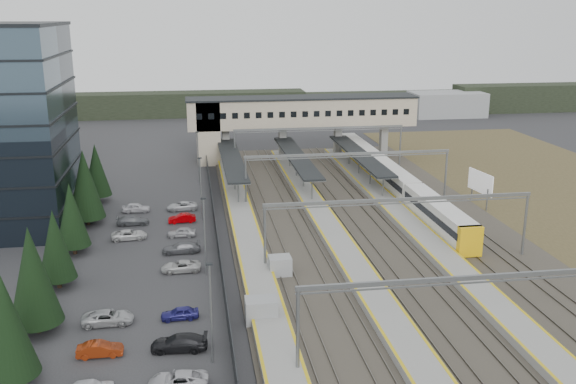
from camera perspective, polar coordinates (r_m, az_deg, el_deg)
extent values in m
plane|color=#2B2B2D|center=(73.54, -1.22, -4.56)|extent=(220.00, 220.00, 0.00)
cylinder|color=black|center=(50.90, -23.21, -14.98)|extent=(0.44, 0.44, 1.20)
cone|color=black|center=(49.00, -23.74, -10.78)|extent=(3.90, 3.90, 7.50)
cylinder|color=black|center=(57.74, -21.30, -11.00)|extent=(0.44, 0.44, 1.20)
cone|color=black|center=(55.94, -21.76, -6.86)|extent=(4.26, 4.26, 8.20)
cylinder|color=black|center=(65.74, -19.68, -7.51)|extent=(0.44, 0.44, 1.20)
cone|color=black|center=(64.39, -19.99, -4.40)|extent=(3.54, 3.54, 6.80)
cylinder|color=black|center=(73.97, -18.43, -4.79)|extent=(0.44, 0.44, 1.20)
cone|color=black|center=(72.74, -18.70, -1.91)|extent=(3.64, 3.64, 7.00)
cylinder|color=black|center=(83.30, -17.35, -2.40)|extent=(0.44, 0.44, 1.20)
cone|color=black|center=(82.03, -17.61, 0.69)|extent=(4.42, 4.42, 8.50)
cylinder|color=black|center=(92.77, -16.48, -0.49)|extent=(0.44, 0.44, 1.20)
cone|color=black|center=(91.78, -16.68, 1.90)|extent=(3.74, 3.74, 7.20)
imported|color=maroon|center=(52.62, -16.38, -13.26)|extent=(3.51, 1.27, 1.15)
imported|color=#ABACAF|center=(57.27, -15.71, -10.69)|extent=(4.34, 2.05, 1.20)
imported|color=silver|center=(76.76, -13.93, -3.71)|extent=(4.21, 2.21, 1.13)
imported|color=#53565A|center=(81.76, -13.62, -2.47)|extent=(3.98, 1.64, 1.15)
imported|color=silver|center=(86.79, -13.35, -1.36)|extent=(3.69, 1.59, 1.24)
imported|color=#BDBBC1|center=(47.50, -9.73, -16.18)|extent=(4.37, 2.25, 1.18)
imported|color=black|center=(52.06, -9.66, -13.06)|extent=(4.57, 2.20, 1.28)
imported|color=navy|center=(56.81, -9.60, -10.57)|extent=(3.29, 1.44, 1.10)
imported|color=#B2B2B2|center=(66.48, -9.51, -6.54)|extent=(4.05, 1.89, 1.12)
imported|color=#55575B|center=(71.40, -9.47, -4.90)|extent=(4.26, 1.90, 1.21)
imported|color=#A4A3A8|center=(76.40, -9.44, -3.53)|extent=(3.42, 1.54, 1.14)
imported|color=#A50004|center=(81.43, -9.41, -2.32)|extent=(3.51, 1.50, 1.12)
imported|color=silver|center=(86.49, -9.39, -1.24)|extent=(4.15, 2.17, 1.12)
cylinder|color=slate|center=(48.45, -6.87, -10.76)|extent=(0.16, 0.16, 8.00)
cube|color=black|center=(46.81, -7.03, -6.38)|extent=(0.50, 0.25, 0.15)
cylinder|color=slate|center=(64.12, -7.42, -4.00)|extent=(0.16, 0.16, 8.00)
cube|color=black|center=(62.89, -7.55, -0.57)|extent=(0.50, 0.25, 0.15)
cylinder|color=slate|center=(81.30, -7.76, 0.25)|extent=(0.16, 0.16, 8.00)
cube|color=black|center=(80.33, -7.86, 3.00)|extent=(0.50, 0.25, 0.15)
cylinder|color=slate|center=(98.77, -7.98, 3.02)|extent=(0.16, 0.16, 8.00)
cube|color=black|center=(97.97, -8.07, 5.30)|extent=(0.50, 0.25, 0.15)
cube|color=#26282B|center=(77.42, -6.49, -2.82)|extent=(0.08, 90.00, 2.00)
cube|color=#929496|center=(55.16, -2.40, -10.54)|extent=(2.70, 1.99, 2.24)
cube|color=#929496|center=(64.37, -0.74, -6.63)|extent=(2.28, 1.92, 2.05)
cube|color=#3E3A31|center=(80.42, 6.83, -2.79)|extent=(34.00, 90.00, 0.20)
cube|color=#59544C|center=(78.04, -2.22, -3.13)|extent=(0.08, 90.00, 0.14)
cube|color=#59544C|center=(78.20, -1.17, -3.08)|extent=(0.08, 90.00, 0.14)
cube|color=#59544C|center=(78.56, 0.68, -2.99)|extent=(0.08, 90.00, 0.14)
cube|color=#59544C|center=(78.79, 1.71, -2.94)|extent=(0.08, 90.00, 0.14)
cube|color=#59544C|center=(79.71, 4.95, -2.77)|extent=(0.08, 90.00, 0.14)
cube|color=#59544C|center=(80.05, 5.95, -2.72)|extent=(0.08, 90.00, 0.14)
cube|color=#59544C|center=(80.71, 7.71, -2.62)|extent=(0.08, 90.00, 0.14)
cube|color=#59544C|center=(81.12, 8.69, -2.57)|extent=(0.08, 90.00, 0.14)
cube|color=#59544C|center=(82.56, 11.71, -2.39)|extent=(0.08, 90.00, 0.14)
cube|color=#59544C|center=(83.06, 12.65, -2.34)|extent=(0.08, 90.00, 0.14)
cube|color=#59544C|center=(84.01, 14.28, -2.24)|extent=(0.08, 90.00, 0.14)
cube|color=#59544C|center=(84.57, 15.18, -2.18)|extent=(0.08, 90.00, 0.14)
cube|color=gray|center=(77.78, -3.90, -3.09)|extent=(3.20, 82.00, 0.90)
cube|color=gold|center=(77.53, -4.97, -2.82)|extent=(0.25, 82.00, 0.02)
cube|color=gold|center=(77.75, -2.84, -2.72)|extent=(0.25, 82.00, 0.02)
cube|color=gray|center=(79.16, 3.34, -2.74)|extent=(3.20, 82.00, 0.90)
cube|color=gold|center=(78.74, 2.31, -2.48)|extent=(0.25, 82.00, 0.02)
cube|color=gold|center=(79.32, 4.37, -2.37)|extent=(0.25, 82.00, 0.02)
cube|color=gray|center=(81.76, 10.22, -2.37)|extent=(3.20, 82.00, 0.90)
cube|color=gold|center=(81.17, 9.27, -2.11)|extent=(0.25, 82.00, 0.02)
cube|color=gold|center=(82.09, 11.20, -2.01)|extent=(0.25, 82.00, 0.02)
cube|color=black|center=(97.96, -5.04, 3.00)|extent=(3.00, 30.00, 0.25)
cube|color=slate|center=(98.00, -5.04, 2.92)|extent=(3.10, 30.00, 0.12)
cylinder|color=slate|center=(85.77, -4.44, 0.07)|extent=(0.20, 0.20, 3.10)
cylinder|color=slate|center=(92.04, -4.75, 1.15)|extent=(0.20, 0.20, 3.10)
cylinder|color=slate|center=(98.33, -5.02, 2.09)|extent=(0.20, 0.20, 3.10)
cylinder|color=slate|center=(104.64, -5.26, 2.92)|extent=(0.20, 0.20, 3.10)
cylinder|color=slate|center=(110.98, -5.47, 3.66)|extent=(0.20, 0.20, 3.10)
cube|color=black|center=(99.07, 0.75, 3.21)|extent=(3.00, 30.00, 0.25)
cube|color=slate|center=(99.10, 0.75, 3.12)|extent=(3.10, 30.00, 0.12)
cylinder|color=slate|center=(87.03, 2.14, 0.34)|extent=(0.20, 0.20, 3.10)
cylinder|color=slate|center=(93.21, 1.40, 1.39)|extent=(0.20, 0.20, 3.10)
cylinder|color=slate|center=(99.43, 0.74, 2.31)|extent=(0.20, 0.20, 3.10)
cylinder|color=slate|center=(105.68, 0.17, 3.12)|extent=(0.20, 0.20, 3.10)
cylinder|color=slate|center=(111.96, -0.35, 3.84)|extent=(0.20, 0.20, 3.10)
cube|color=black|center=(101.15, 6.35, 3.37)|extent=(3.00, 30.00, 0.25)
cube|color=slate|center=(101.18, 6.35, 3.29)|extent=(3.10, 30.00, 0.12)
cylinder|color=slate|center=(89.40, 8.45, 0.59)|extent=(0.20, 0.20, 3.10)
cylinder|color=slate|center=(95.42, 7.32, 1.60)|extent=(0.20, 0.20, 3.10)
cylinder|color=slate|center=(101.50, 6.33, 2.49)|extent=(0.20, 0.20, 3.10)
cylinder|color=slate|center=(107.63, 5.44, 3.28)|extent=(0.20, 0.20, 3.10)
cylinder|color=slate|center=(113.81, 4.65, 3.98)|extent=(0.20, 0.20, 3.10)
cube|color=tan|center=(113.36, 1.27, 7.12)|extent=(40.00, 6.00, 5.00)
cube|color=black|center=(113.00, 1.27, 8.40)|extent=(40.40, 6.40, 0.30)
cube|color=tan|center=(112.23, -7.11, 5.36)|extent=(4.00, 6.00, 11.00)
cube|color=black|center=(108.70, -7.91, 6.65)|extent=(1.00, 0.06, 1.00)
cube|color=black|center=(108.74, -6.85, 6.69)|extent=(1.00, 0.06, 1.00)
cube|color=black|center=(108.82, -5.79, 6.73)|extent=(1.00, 0.06, 1.00)
cube|color=black|center=(108.94, -4.73, 6.77)|extent=(1.00, 0.06, 1.00)
cube|color=black|center=(109.10, -3.68, 6.80)|extent=(1.00, 0.06, 1.00)
cube|color=black|center=(109.28, -2.62, 6.83)|extent=(1.00, 0.06, 1.00)
cube|color=black|center=(109.51, -1.58, 6.86)|extent=(1.00, 0.06, 1.00)
cube|color=black|center=(109.77, -0.53, 6.89)|extent=(1.00, 0.06, 1.00)
cube|color=black|center=(110.07, 0.50, 6.91)|extent=(1.00, 0.06, 1.00)
cube|color=black|center=(110.40, 1.54, 6.94)|extent=(1.00, 0.06, 1.00)
cube|color=black|center=(110.77, 2.56, 6.96)|extent=(1.00, 0.06, 1.00)
cube|color=black|center=(111.18, 3.58, 6.97)|extent=(1.00, 0.06, 1.00)
cube|color=black|center=(111.61, 4.59, 6.99)|extent=(1.00, 0.06, 1.00)
cube|color=black|center=(112.08, 5.60, 7.00)|extent=(1.00, 0.06, 1.00)
cube|color=black|center=(112.59, 6.59, 7.01)|extent=(1.00, 0.06, 1.00)
cube|color=black|center=(113.13, 7.58, 7.02)|extent=(1.00, 0.06, 1.00)
cube|color=black|center=(113.70, 8.55, 7.03)|extent=(1.00, 0.06, 1.00)
cube|color=black|center=(114.30, 9.52, 7.03)|extent=(1.00, 0.06, 1.00)
cube|color=black|center=(114.94, 10.47, 7.03)|extent=(1.00, 0.06, 1.00)
cube|color=gray|center=(112.75, -6.30, 4.14)|extent=(1.20, 1.60, 6.00)
cube|color=gray|center=(112.81, -5.54, 4.17)|extent=(1.20, 1.60, 6.00)
cube|color=gray|center=(113.77, -0.49, 4.34)|extent=(1.20, 1.60, 6.00)
cube|color=gray|center=(115.59, 4.43, 4.48)|extent=(1.20, 1.60, 6.00)
cube|color=gray|center=(117.79, 8.48, 4.56)|extent=(1.20, 1.60, 6.00)
cylinder|color=slate|center=(46.52, 0.87, -12.52)|extent=(0.28, 0.28, 7.00)
cube|color=slate|center=(49.10, 17.36, -7.19)|extent=(28.40, 0.25, 0.35)
cube|color=slate|center=(49.25, 17.32, -7.62)|extent=(28.40, 0.12, 0.12)
cylinder|color=slate|center=(64.65, -2.07, -4.18)|extent=(0.28, 0.28, 7.00)
cylinder|color=slate|center=(73.13, 20.31, -2.79)|extent=(0.28, 0.28, 7.00)
cube|color=slate|center=(66.53, 9.97, -0.66)|extent=(28.40, 0.25, 0.35)
cube|color=slate|center=(66.64, 9.95, -0.99)|extent=(28.40, 0.12, 0.12)
cylinder|color=slate|center=(85.56, -3.78, 0.80)|extent=(0.28, 0.28, 7.00)
cylinder|color=slate|center=(92.13, 13.84, 1.46)|extent=(0.28, 0.28, 7.00)
cube|color=slate|center=(86.99, 5.41, 3.39)|extent=(28.40, 0.25, 0.35)
cube|color=slate|center=(87.07, 5.41, 3.13)|extent=(28.40, 0.12, 0.12)
cylinder|color=slate|center=(104.95, -4.75, 3.59)|extent=(0.28, 0.28, 7.00)
cylinder|color=slate|center=(110.38, 9.94, 4.01)|extent=(0.28, 0.28, 7.00)
cube|color=slate|center=(106.12, 2.81, 5.69)|extent=(28.40, 0.25, 0.35)
cube|color=slate|center=(106.19, 2.81, 5.47)|extent=(28.40, 0.12, 0.12)
cube|color=silver|center=(78.82, 13.25, -2.09)|extent=(2.58, 17.86, 3.32)
cube|color=black|center=(78.71, 13.27, -1.84)|extent=(2.64, 17.26, 0.83)
cube|color=slate|center=(79.26, 13.19, -3.08)|extent=(2.22, 16.46, 0.46)
cube|color=silver|center=(95.48, 9.20, 1.25)|extent=(2.58, 17.86, 3.32)
cube|color=black|center=(95.39, 9.21, 1.46)|extent=(2.64, 17.26, 0.83)
cube|color=slate|center=(95.85, 9.17, 0.42)|extent=(2.22, 16.46, 0.46)
cube|color=silver|center=(112.71, 6.37, 3.58)|extent=(2.58, 17.86, 3.32)
cube|color=black|center=(112.64, 6.38, 3.77)|extent=(2.64, 17.26, 0.83)
cube|color=slate|center=(113.02, 6.35, 2.87)|extent=(2.22, 16.46, 0.46)
cube|color=yellow|center=(71.16, 15.86, -4.23)|extent=(2.60, 0.90, 3.32)
cylinder|color=slate|center=(88.65, 17.28, -0.69)|extent=(0.20, 0.20, 3.03)
cylinder|color=slate|center=(92.71, 16.04, 0.12)|extent=(0.20, 0.20, 3.03)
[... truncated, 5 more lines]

